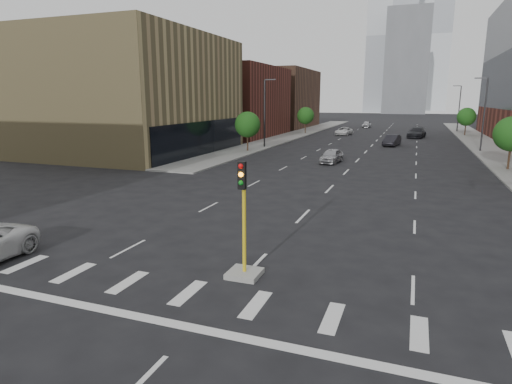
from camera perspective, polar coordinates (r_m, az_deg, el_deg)
The scene contains 21 objects.
sidewalk_left_far at distance 81.94m, azimuth 5.71°, elevation 7.76°, with size 5.00×92.00×0.15m, color gray.
sidewalk_right_far at distance 79.84m, azimuth 27.15°, elevation 6.35°, with size 5.00×92.00×0.15m, color gray.
building_left_mid at distance 55.92m, azimuth -16.43°, elevation 12.32°, with size 20.00×24.00×14.00m, color tan.
building_left_far_a at distance 78.38m, azimuth -4.80°, elevation 11.91°, with size 20.00×22.00×12.00m, color brown.
building_left_far_b at distance 102.53m, azimuth 1.49°, elevation 12.32°, with size 20.00×24.00×13.00m, color brown.
tower_left at distance 227.22m, azimuth 17.71°, elevation 19.00°, with size 22.00×22.00×70.00m, color #B2B7BC.
tower_right at distance 267.16m, azimuth 22.33°, elevation 18.68°, with size 20.00×20.00×80.00m, color #B2B7BC.
tower_mid at distance 205.68m, azimuth 19.48°, elevation 15.99°, with size 18.00×18.00×44.00m, color slate.
median_traffic_signal at distance 16.10m, azimuth -1.61°, elevation -8.00°, with size 1.20×1.20×4.40m.
streetlight_right_a at distance 60.54m, azimuth 28.09°, elevation 9.46°, with size 1.60×0.22×9.07m.
streetlight_right_b at distance 95.35m, azimuth 25.42°, elevation 10.26°, with size 1.60×0.22×9.07m.
streetlight_left at distance 58.25m, azimuth 1.24°, elevation 10.83°, with size 1.60×0.22×9.07m.
tree_left_near at distance 53.84m, azimuth -1.14°, elevation 8.98°, with size 3.20×3.20×4.85m.
tree_left_far at distance 82.46m, azimuth 6.62°, elevation 10.08°, with size 3.20×3.20×4.85m.
tree_right_near at distance 45.90m, azimuth 30.97°, elevation 6.65°, with size 3.20×3.20×4.85m.
tree_right_far at distance 85.49m, azimuth 26.26°, elevation 8.99°, with size 3.20×3.20×4.85m.
car_near_left at distance 45.29m, azimuth 10.03°, elevation 4.77°, with size 1.74×4.32×1.47m, color #A1A1A5.
car_mid_right at distance 63.69m, azimuth 17.66°, elevation 6.57°, with size 1.65×4.72×1.56m, color black.
car_far_left at distance 80.67m, azimuth 11.62°, elevation 7.95°, with size 2.33×5.05×1.40m, color silver.
car_deep_right at distance 78.42m, azimuth 20.64°, elevation 7.41°, with size 2.41×5.94×1.72m, color black.
car_distant at distance 102.92m, azimuth 14.52°, elevation 8.72°, with size 1.71×4.26×1.45m, color #BCBDC1.
Camera 1 is at (5.66, -5.02, 6.58)m, focal length 30.00 mm.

